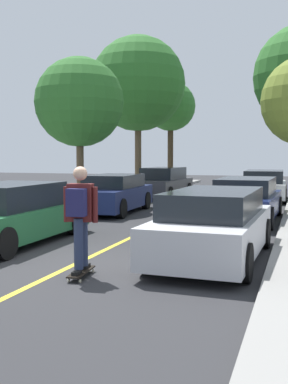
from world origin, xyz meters
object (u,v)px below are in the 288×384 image
at_px(parked_car_left_nearest, 10,215).
at_px(parked_car_right_near, 247,200).
at_px(parked_car_right_nearest, 214,225).
at_px(parked_car_right_far, 264,185).
at_px(street_tree_left_nearest, 79,102).
at_px(skateboarder, 80,212).
at_px(parked_car_left_near, 113,194).
at_px(street_tree_left_near, 138,84).
at_px(skateboard, 81,272).
at_px(street_tree_left_far, 171,107).
at_px(parked_car_left_far, 163,183).

bearing_deg(parked_car_left_nearest, parked_car_right_near, 49.30).
relative_size(parked_car_right_nearest, parked_car_right_near, 0.94).
height_order(parked_car_left_nearest, parked_car_right_far, parked_car_left_nearest).
bearing_deg(street_tree_left_nearest, skateboarder, -63.95).
relative_size(parked_car_left_near, street_tree_left_near, 0.55).
bearing_deg(skateboard, street_tree_left_far, 101.55).
distance_m(parked_car_left_near, street_tree_left_far, 14.46).
bearing_deg(skateboard, skateboarder, -82.91).
bearing_deg(skateboarder, parked_car_left_near, 108.67).
height_order(parked_car_left_far, skateboarder, skateboarder).
bearing_deg(street_tree_left_near, parked_car_left_near, -77.43).
bearing_deg(parked_car_right_near, street_tree_left_far, 113.71).
distance_m(parked_car_left_near, parked_car_right_near, 4.77).
height_order(parked_car_left_nearest, parked_car_left_far, parked_car_left_far).
relative_size(parked_car_right_near, skateboarder, 2.75).
xyz_separation_m(parked_car_right_far, street_tree_left_near, (-6.36, 1.14, 4.92)).
xyz_separation_m(parked_car_left_nearest, skateboarder, (2.87, -2.24, 0.42)).
height_order(parked_car_left_far, street_tree_left_nearest, street_tree_left_nearest).
bearing_deg(skateboard, parked_car_left_nearest, 142.39).
distance_m(parked_car_left_far, skateboard, 15.08).
relative_size(parked_car_left_near, street_tree_left_far, 0.66).
height_order(parked_car_right_far, street_tree_left_far, street_tree_left_far).
height_order(parked_car_left_near, parked_car_right_far, parked_car_right_far).
relative_size(parked_car_right_near, parked_car_right_far, 1.09).
bearing_deg(street_tree_left_near, street_tree_left_nearest, -90.00).
distance_m(parked_car_left_far, street_tree_left_far, 8.70).
bearing_deg(parked_car_right_near, skateboard, -103.44).
relative_size(street_tree_left_near, street_tree_left_far, 1.20).
distance_m(parked_car_left_nearest, parked_car_left_near, 6.25).
relative_size(parked_car_right_near, street_tree_left_far, 0.72).
relative_size(parked_car_right_far, skateboard, 5.03).
distance_m(street_tree_left_nearest, skateboard, 10.98).
height_order(parked_car_left_nearest, skateboard, parked_car_left_nearest).
bearing_deg(parked_car_right_nearest, parked_car_right_near, 90.01).
bearing_deg(street_tree_left_near, parked_car_left_far, -33.41).
bearing_deg(street_tree_left_nearest, parked_car_left_near, -24.77).
bearing_deg(parked_car_right_far, parked_car_right_nearest, -90.01).
height_order(street_tree_left_nearest, skateboard, street_tree_left_nearest).
bearing_deg(parked_car_left_far, street_tree_left_nearest, -106.58).
distance_m(parked_car_left_nearest, skateboarder, 3.66).
relative_size(parked_car_left_far, street_tree_left_far, 0.70).
relative_size(parked_car_left_nearest, street_tree_left_near, 0.57).
bearing_deg(parked_car_left_near, street_tree_left_nearest, 155.23).
xyz_separation_m(parked_car_left_far, parked_car_right_nearest, (4.70, -12.77, -0.02)).
bearing_deg(parked_car_right_near, street_tree_left_near, 127.71).
height_order(parked_car_right_far, street_tree_left_nearest, street_tree_left_nearest).
relative_size(parked_car_right_far, street_tree_left_near, 0.55).
relative_size(street_tree_left_near, skateboard, 9.12).
relative_size(parked_car_left_near, skateboarder, 2.50).
relative_size(parked_car_left_near, skateboard, 5.00).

